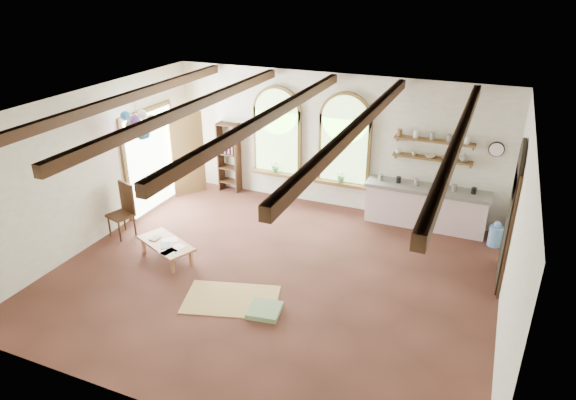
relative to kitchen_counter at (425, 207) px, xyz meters
The scene contains 27 objects.
floor 3.97m from the kitchen_counter, 125.71° to the right, with size 8.00×8.00×0.00m, color #562C23.
ceiling_beams 4.73m from the kitchen_counter, 125.71° to the right, with size 6.20×6.80×0.18m, color #3E2013, non-canonical shape.
window_left 3.88m from the kitchen_counter, behind, with size 1.30×0.28×2.20m.
window_right 2.32m from the kitchen_counter, behind, with size 1.30×0.28×2.20m.
left_doorway 6.44m from the kitchen_counter, 167.37° to the right, with size 0.10×1.90×2.50m, color brown.
right_doorway 2.45m from the kitchen_counter, 45.86° to the right, with size 0.10×1.30×2.40m, color black.
kitchen_counter is the anchor object (origin of this frame).
wall_shelf_lower 1.09m from the kitchen_counter, 90.00° to the left, with size 1.70×0.24×0.04m, color brown.
wall_shelf_upper 1.49m from the kitchen_counter, 90.00° to the left, with size 1.70×0.24×0.04m, color brown.
wall_clock 1.91m from the kitchen_counter, 11.31° to the left, with size 0.32×0.32×0.04m, color black.
bookshelf 5.02m from the kitchen_counter, behind, with size 0.53×0.32×1.80m.
coffee_table 5.67m from the kitchen_counter, 142.60° to the right, with size 1.40×1.05×0.36m.
side_chair 6.65m from the kitchen_counter, 153.42° to the right, with size 0.58×0.58×1.18m.
floor_mat 4.97m from the kitchen_counter, 122.27° to the right, with size 1.63×1.01×0.02m, color tan.
floor_cushion 4.73m from the kitchen_counter, 114.34° to the right, with size 0.53×0.53×0.09m, color #789D6C.
water_jug_a 0.83m from the kitchen_counter, ahead, with size 0.30×0.30×0.57m.
water_jug_b 1.57m from the kitchen_counter, 12.55° to the right, with size 0.29×0.29×0.56m.
balloon_cluster 6.46m from the kitchen_counter, 157.19° to the right, with size 0.65×0.72×1.14m.
table_book 5.93m from the kitchen_counter, 145.23° to the right, with size 0.17×0.24×0.02m, color olive.
tablet 5.68m from the kitchen_counter, 141.31° to the right, with size 0.19×0.27×0.01m, color black.
potted_plant_left 3.72m from the kitchen_counter, behind, with size 0.27×0.23×0.30m, color #598C4C.
potted_plant_right 2.04m from the kitchen_counter, behind, with size 0.27×0.23×0.30m, color #598C4C.
shelf_cup_a 1.38m from the kitchen_counter, 166.50° to the left, with size 0.12×0.10×0.10m, color white.
shelf_cup_b 1.22m from the kitchen_counter, 155.77° to the left, with size 0.10×0.10×0.09m, color beige.
shelf_bowl_a 1.14m from the kitchen_counter, 105.52° to the left, with size 0.22×0.22×0.05m, color beige.
shelf_bowl_b 1.18m from the kitchen_counter, 30.96° to the left, with size 0.20×0.20×0.06m, color #8C664C.
shelf_vase 1.37m from the kitchen_counter, 15.48° to the left, with size 0.18×0.18×0.19m, color slate.
Camera 1 is at (3.47, -7.50, 5.33)m, focal length 32.00 mm.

